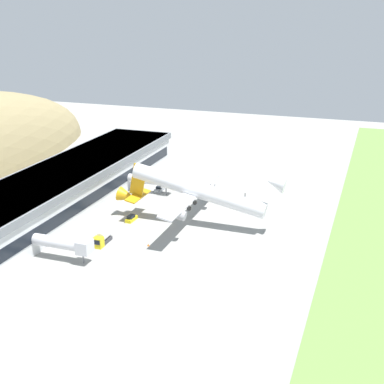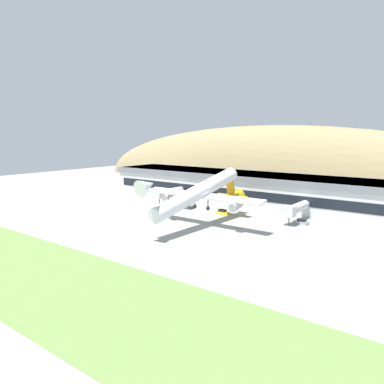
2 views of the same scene
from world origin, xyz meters
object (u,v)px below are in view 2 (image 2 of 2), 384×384
at_px(jetway_0, 167,192).
at_px(service_car_1, 223,212).
at_px(cargo_airplane, 200,193).
at_px(terminal_building, 250,187).
at_px(traffic_cone_0, 170,214).
at_px(jetway_1, 295,209).
at_px(fuel_truck, 185,204).
at_px(service_car_0, 301,222).

distance_m(jetway_0, service_car_1, 26.13).
relative_size(cargo_airplane, service_car_1, 10.40).
distance_m(terminal_building, traffic_cone_0, 34.21).
xyz_separation_m(terminal_building, jetway_1, (24.38, -18.11, -2.13)).
distance_m(fuel_truck, traffic_cone_0, 10.92).
height_order(jetway_0, traffic_cone_0, jetway_0).
bearing_deg(service_car_0, jetway_0, 178.79).
height_order(terminal_building, traffic_cone_0, terminal_building).
height_order(cargo_airplane, traffic_cone_0, cargo_airplane).
relative_size(terminal_building, fuel_truck, 18.22).
height_order(service_car_1, fuel_truck, fuel_truck).
bearing_deg(fuel_truck, cargo_airplane, -41.93).
relative_size(jetway_1, fuel_truck, 2.21).
relative_size(terminal_building, jetway_0, 8.18).
relative_size(jetway_0, service_car_1, 3.30).
xyz_separation_m(terminal_building, fuel_truck, (-12.96, -21.44, -4.69)).
bearing_deg(service_car_0, fuel_truck, -176.80).
bearing_deg(traffic_cone_0, service_car_1, 39.35).
xyz_separation_m(service_car_1, fuel_truck, (-15.23, 0.09, 0.79)).
relative_size(service_car_0, traffic_cone_0, 7.02).
relative_size(jetway_1, traffic_cone_0, 24.14).
height_order(terminal_building, fuel_truck, terminal_building).
xyz_separation_m(service_car_1, traffic_cone_0, (-12.80, -10.49, -0.36)).
xyz_separation_m(jetway_0, traffic_cone_0, (12.90, -13.86, -3.71)).
relative_size(terminal_building, cargo_airplane, 2.60).
bearing_deg(jetway_1, cargo_airplane, -133.81).
height_order(terminal_building, jetway_0, terminal_building).
xyz_separation_m(service_car_0, service_car_1, (-24.43, -2.31, -0.01)).
distance_m(jetway_0, service_car_0, 50.25).
distance_m(cargo_airplane, service_car_0, 29.59).
bearing_deg(service_car_0, traffic_cone_0, -161.02).
xyz_separation_m(jetway_0, cargo_airplane, (28.81, -19.75, 5.13)).
bearing_deg(fuel_truck, jetway_1, 5.09).
xyz_separation_m(jetway_1, cargo_airplane, (-19.00, -19.80, 5.13)).
height_order(jetway_1, service_car_0, jetway_1).
bearing_deg(jetway_0, terminal_building, 37.79).
relative_size(cargo_airplane, fuel_truck, 7.02).
distance_m(cargo_airplane, traffic_cone_0, 19.13).
height_order(service_car_1, traffic_cone_0, service_car_1).
xyz_separation_m(jetway_1, service_car_0, (2.33, -1.10, -3.34)).
height_order(terminal_building, jetway_1, terminal_building).
height_order(cargo_airplane, fuel_truck, cargo_airplane).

